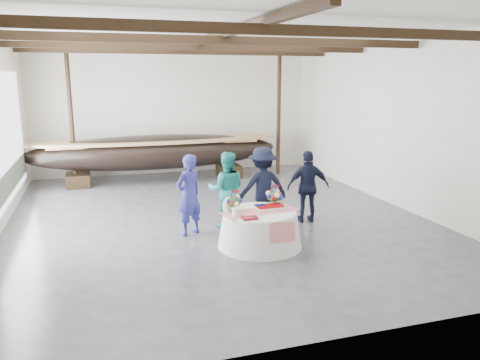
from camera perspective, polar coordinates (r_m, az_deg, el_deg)
name	(u,v)px	position (r m, az deg, el deg)	size (l,w,h in m)	color
floor	(216,216)	(11.96, -2.95, -4.46)	(10.00, 12.00, 0.01)	#3D3D42
wall_back	(174,111)	(17.36, -7.99, 8.32)	(10.00, 0.02, 4.50)	silver
wall_front	(333,178)	(5.94, 11.28, 0.18)	(10.00, 0.02, 4.50)	silver
wall_right	(391,122)	(13.61, 17.93, 6.70)	(0.02, 12.00, 4.50)	silver
ceiling	(214,32)	(11.48, -3.21, 17.55)	(10.00, 12.00, 0.01)	white
pavilion_structure	(206,55)	(12.21, -4.11, 14.90)	(9.80, 11.76, 4.50)	black
open_bay	(1,149)	(12.40, -27.10, 3.43)	(0.03, 7.00, 3.20)	silver
longboat_display	(156,152)	(15.95, -10.18, 3.40)	(8.46, 1.69, 1.59)	black
banquet_table	(260,229)	(9.82, 2.43, -5.97)	(1.76, 1.76, 0.76)	white
tabletop_items	(255,203)	(9.82, 1.83, -2.76)	(1.70, 1.03, 0.40)	red
guest_woman_blue	(189,195)	(10.45, -6.26, -1.82)	(0.67, 0.44, 1.83)	navy
guest_woman_teal	(227,190)	(10.96, -1.65, -1.17)	(0.87, 0.68, 1.79)	teal
guest_man_left	(263,187)	(11.04, 2.77, -0.83)	(1.22, 0.70, 1.89)	black
guest_man_right	(308,187)	(11.43, 8.31, -0.82)	(1.03, 0.43, 1.76)	black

